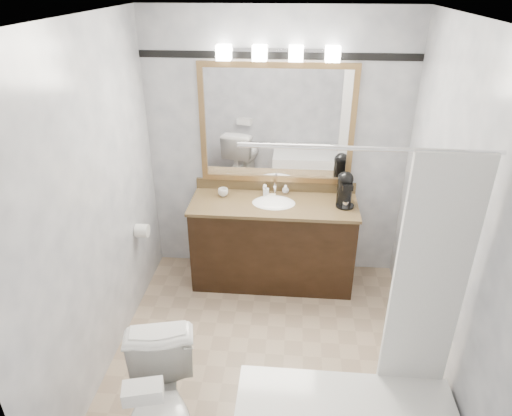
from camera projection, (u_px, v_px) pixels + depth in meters
The scene contains 13 objects.
room at pixel (267, 217), 3.08m from camera, with size 2.42×2.62×2.52m.
vanity at pixel (273, 241), 4.36m from camera, with size 1.53×0.58×0.97m.
mirror at pixel (277, 125), 4.10m from camera, with size 1.40×0.04×1.10m.
vanity_light_bar at pixel (278, 53), 3.76m from camera, with size 1.02×0.14×0.12m.
accent_stripe at pixel (278, 55), 3.84m from camera, with size 2.40×0.01×0.06m, color black.
tp_roll at pixel (142, 231), 4.01m from camera, with size 0.12×0.12×0.11m, color white.
toilet at pixel (161, 415), 2.71m from camera, with size 0.43×0.75×0.77m, color white.
tissue_box at pixel (143, 392), 2.34m from camera, with size 0.21×0.11×0.08m, color white.
coffee_maker at pixel (345, 188), 4.06m from camera, with size 0.16×0.21×0.32m.
cup_left at pixel (223, 192), 4.28m from camera, with size 0.09×0.09×0.07m, color white.
soap_bottle_a at pixel (266, 191), 4.27m from camera, with size 0.05×0.05×0.11m, color white.
soap_bottle_b at pixel (285, 189), 4.33m from camera, with size 0.07×0.07×0.08m, color white.
soap_bar at pixel (271, 196), 4.27m from camera, with size 0.08×0.05×0.02m, color beige.
Camera 1 is at (0.16, -2.71, 2.72)m, focal length 32.00 mm.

